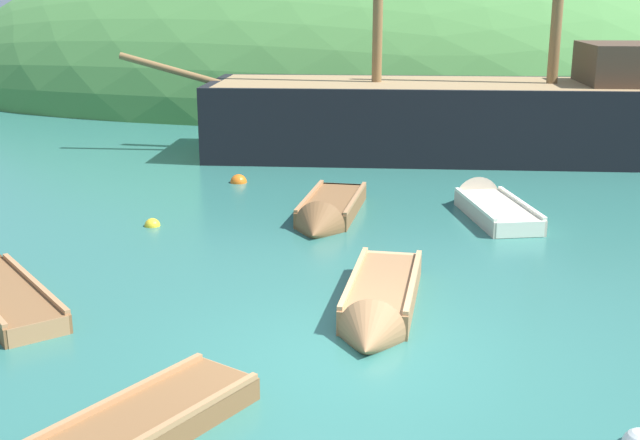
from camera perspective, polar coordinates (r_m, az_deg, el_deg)
ground_plane at (r=10.39m, az=2.67°, el=-9.71°), size 120.00×120.00×0.00m
shore_hill at (r=38.16m, az=0.52°, el=9.10°), size 37.46×21.38×13.74m
sailing_ship at (r=23.29m, az=10.95°, el=6.45°), size 17.55×5.06×11.00m
rowboat_center at (r=17.31m, az=11.96°, el=0.86°), size 1.89×3.46×1.00m
rowboat_far at (r=16.40m, az=0.54°, el=0.38°), size 1.18×3.49×1.01m
rowboat_outer_right at (r=11.64m, az=4.25°, el=-6.17°), size 1.06×3.45×0.92m
buoy_orange at (r=19.79m, az=-5.84°, el=2.68°), size 0.41×0.41×0.41m
buoy_yellow at (r=16.34m, az=-11.88°, el=-0.42°), size 0.32×0.32×0.32m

